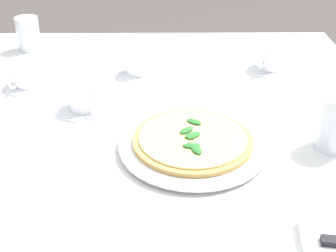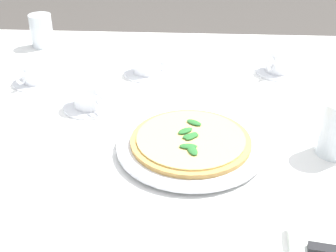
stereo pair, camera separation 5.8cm
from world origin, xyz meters
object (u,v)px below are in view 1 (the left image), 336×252
at_px(coffee_cup_near_right, 27,78).
at_px(coffee_cup_right_edge, 270,59).
at_px(coffee_cup_left_edge, 85,99).
at_px(water_glass_far_right, 336,126).
at_px(coffee_cup_center_back, 139,65).
at_px(water_glass_near_left, 29,36).
at_px(pizza, 193,139).
at_px(pizza_plate, 193,145).

bearing_deg(coffee_cup_near_right, coffee_cup_right_edge, 9.03).
height_order(coffee_cup_left_edge, water_glass_far_right, water_glass_far_right).
xyz_separation_m(coffee_cup_left_edge, coffee_cup_center_back, (0.12, 0.21, -0.00)).
height_order(coffee_cup_center_back, water_glass_near_left, water_glass_near_left).
bearing_deg(coffee_cup_center_back, pizza, -71.34).
bearing_deg(coffee_cup_center_back, water_glass_near_left, 151.23).
bearing_deg(pizza, pizza_plate, 67.95).
relative_size(coffee_cup_left_edge, coffee_cup_center_back, 1.00).
height_order(pizza_plate, coffee_cup_left_edge, coffee_cup_left_edge).
bearing_deg(pizza_plate, water_glass_near_left, 130.04).
xyz_separation_m(pizza, coffee_cup_center_back, (-0.13, 0.38, 0.00)).
distance_m(pizza, water_glass_far_right, 0.30).
relative_size(coffee_cup_right_edge, water_glass_far_right, 1.10).
bearing_deg(water_glass_far_right, coffee_cup_near_right, 157.48).
distance_m(pizza_plate, coffee_cup_near_right, 0.52).
height_order(pizza_plate, coffee_cup_right_edge, coffee_cup_right_edge).
bearing_deg(coffee_cup_near_right, water_glass_far_right, -22.52).
height_order(coffee_cup_left_edge, water_glass_near_left, water_glass_near_left).
bearing_deg(water_glass_far_right, coffee_cup_center_back, 138.63).
distance_m(pizza_plate, coffee_cup_left_edge, 0.31).
xyz_separation_m(coffee_cup_center_back, coffee_cup_right_edge, (0.37, 0.03, 0.00)).
distance_m(coffee_cup_left_edge, water_glass_near_left, 0.47).
height_order(coffee_cup_right_edge, water_glass_far_right, water_glass_far_right).
height_order(pizza_plate, pizza, pizza).
height_order(coffee_cup_near_right, coffee_cup_right_edge, coffee_cup_right_edge).
height_order(pizza, coffee_cup_center_back, coffee_cup_center_back).
bearing_deg(coffee_cup_center_back, water_glass_far_right, -41.37).
bearing_deg(pizza_plate, coffee_cup_center_back, 108.66).
height_order(coffee_cup_near_right, water_glass_far_right, water_glass_far_right).
xyz_separation_m(pizza_plate, coffee_cup_left_edge, (-0.25, 0.17, 0.02)).
height_order(coffee_cup_center_back, water_glass_far_right, water_glass_far_right).
distance_m(pizza_plate, water_glass_near_left, 0.76).
bearing_deg(water_glass_far_right, pizza, -178.64).
height_order(coffee_cup_near_right, coffee_cup_center_back, coffee_cup_center_back).
distance_m(pizza, water_glass_near_left, 0.76).
bearing_deg(water_glass_near_left, water_glass_far_right, -36.11).
relative_size(coffee_cup_center_back, coffee_cup_right_edge, 1.00).
bearing_deg(coffee_cup_center_back, coffee_cup_left_edge, -120.21).
distance_m(coffee_cup_near_right, coffee_cup_right_edge, 0.68).
bearing_deg(pizza, water_glass_near_left, 130.04).
relative_size(coffee_cup_left_edge, water_glass_far_right, 1.10).
relative_size(pizza, coffee_cup_center_back, 1.93).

